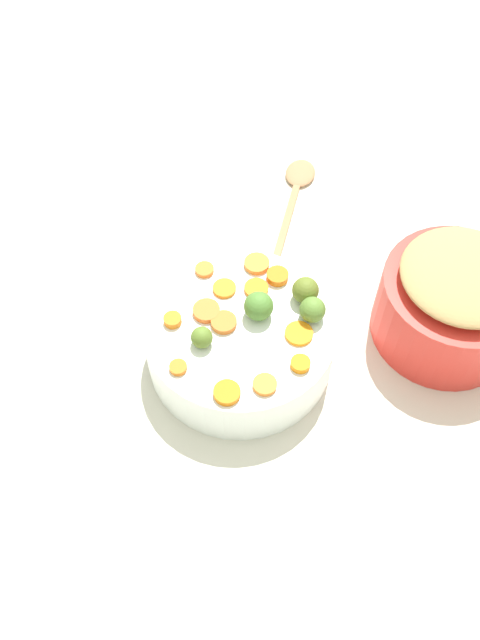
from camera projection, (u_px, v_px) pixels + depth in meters
tabletop at (281, 363)px, 1.02m from camera, size 2.40×2.40×0.02m
serving_bowl_carrots at (240, 341)px, 0.98m from camera, size 0.28×0.28×0.09m
metal_pot at (450, 308)px, 0.99m from camera, size 0.22×0.22×0.12m
stuffing_mound at (465, 275)px, 0.93m from camera, size 0.18×0.18×0.04m
carrot_slice_0 at (297, 336)px, 0.92m from camera, size 0.05×0.05×0.01m
carrot_slice_1 at (227, 393)px, 0.87m from camera, size 0.05×0.05×0.01m
carrot_slice_2 at (173, 320)px, 0.94m from camera, size 0.03×0.03×0.01m
carrot_slice_3 at (206, 311)px, 0.95m from camera, size 0.05×0.05×0.01m
carrot_slice_4 at (178, 367)px, 0.89m from camera, size 0.03×0.03×0.01m
carrot_slice_5 at (257, 264)px, 0.99m from camera, size 0.05×0.05×0.01m
carrot_slice_6 at (205, 270)px, 0.99m from camera, size 0.03×0.03×0.01m
carrot_slice_7 at (300, 364)px, 0.90m from camera, size 0.03×0.03×0.01m
carrot_slice_8 at (256, 289)px, 0.97m from camera, size 0.05×0.05×0.01m
carrot_slice_9 at (224, 322)px, 0.93m from camera, size 0.04×0.04×0.01m
carrot_slice_10 at (277, 276)px, 0.98m from camera, size 0.04×0.04×0.01m
carrot_slice_11 at (265, 385)px, 0.88m from camera, size 0.04×0.04×0.01m
carrot_slice_12 at (224, 288)px, 0.97m from camera, size 0.04×0.04×0.01m
brussels_sprout_0 at (202, 337)px, 0.91m from camera, size 0.03×0.03×0.03m
brussels_sprout_1 at (304, 289)px, 0.95m from camera, size 0.04×0.04×0.04m
brussels_sprout_2 at (313, 310)px, 0.93m from camera, size 0.04×0.04×0.04m
brussels_sprout_3 at (257, 308)px, 0.93m from camera, size 0.04×0.04×0.04m
wooden_spoon at (296, 189)px, 1.21m from camera, size 0.28×0.11×0.01m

